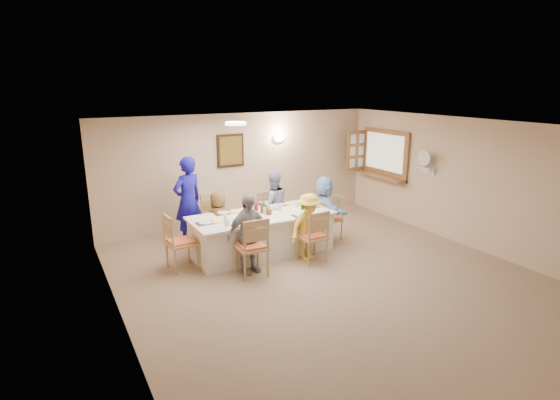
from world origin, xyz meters
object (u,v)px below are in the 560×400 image
chair_front_left (251,246)px  dining_table (262,234)px  chair_back_right (270,214)px  chair_right_end (330,218)px  diner_right_end (325,209)px  diner_back_right (273,205)px  diner_front_right (308,227)px  diner_back_left (219,220)px  serving_hatch (385,154)px  condiment_ketchup (256,209)px  chair_left_end (181,241)px  desk_fan (426,161)px  chair_back_left (217,220)px  chair_front_right (312,235)px  caregiver (188,201)px  diner_front_left (248,234)px

chair_front_left → dining_table: bearing=-124.5°
chair_back_right → chair_right_end: size_ratio=1.01×
chair_back_right → diner_right_end: 1.16m
chair_back_right → diner_back_right: (0.00, -0.12, 0.24)m
chair_right_end → diner_front_right: bearing=-52.1°
diner_back_left → diner_back_right: (1.20, 0.00, 0.14)m
serving_hatch → diner_back_right: bearing=-177.8°
chair_front_left → condiment_ketchup: bearing=-118.6°
chair_front_left → diner_back_right: size_ratio=0.74×
dining_table → diner_front_right: size_ratio=2.16×
dining_table → chair_left_end: (-1.55, 0.00, 0.12)m
serving_hatch → chair_front_left: (-4.29, -1.60, -0.98)m
desk_fan → chair_back_left: 4.51m
serving_hatch → chair_front_right: size_ratio=1.53×
chair_back_left → caregiver: 0.68m
chair_front_left → diner_back_right: diner_back_right is taller
chair_back_right → condiment_ketchup: size_ratio=3.86×
diner_front_right → caregiver: caregiver is taller
diner_front_right → chair_front_left: bearing=175.5°
chair_right_end → caregiver: size_ratio=0.52×
diner_right_end → condiment_ketchup: bearing=96.0°
chair_front_left → diner_front_left: 0.21m
serving_hatch → desk_fan: bearing=-94.7°
caregiver → chair_back_left: bearing=122.9°
chair_back_left → diner_front_left: bearing=-95.1°
diner_front_right → desk_fan: bearing=-7.8°
caregiver → diner_front_right: bearing=112.8°
chair_front_left → caregiver: size_ratio=0.59×
chair_front_left → chair_left_end: bearing=-37.8°
chair_back_left → chair_left_end: (-0.95, -0.80, -0.01)m
diner_front_right → caregiver: 2.48m
chair_front_left → chair_right_end: size_ratio=1.13×
dining_table → chair_back_right: size_ratio=2.90×
diner_back_right → diner_front_right: diner_back_right is taller
diner_right_end → chair_back_left: bearing=75.6°
diner_right_end → caregiver: (-2.47, 1.15, 0.21)m
chair_left_end → diner_front_left: 1.18m
chair_back_left → chair_right_end: 2.29m
condiment_ketchup → chair_back_right: bearing=47.6°
diner_front_left → diner_front_right: size_ratio=1.11×
chair_back_left → chair_front_right: size_ratio=1.05×
desk_fan → chair_front_right: desk_fan is taller
chair_front_right → diner_back_right: bearing=-91.2°
chair_front_right → caregiver: caregiver is taller
serving_hatch → diner_right_end: (-2.27, -0.80, -0.83)m
chair_back_right → chair_front_left: size_ratio=0.89×
diner_right_end → condiment_ketchup: size_ratio=5.62×
chair_back_left → chair_front_right: 2.00m
chair_front_left → diner_back_left: bearing=-87.6°
diner_back_right → condiment_ketchup: size_ratio=5.88×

